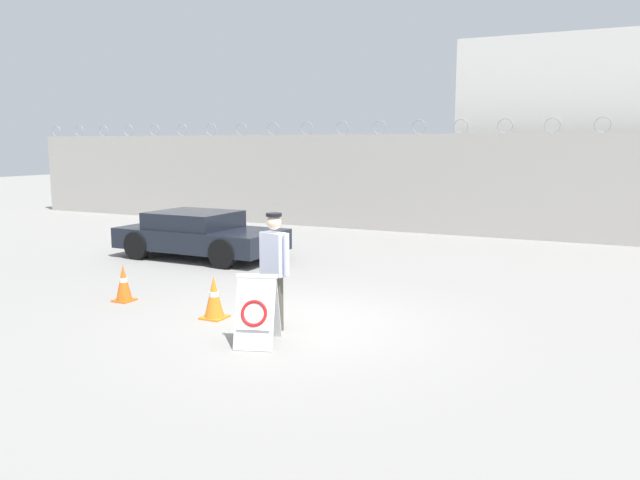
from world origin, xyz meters
TOP-DOWN VIEW (x-y plane):
  - ground_plane at (0.00, 0.00)m, footprint 90.00×90.00m
  - perimeter_wall at (-0.00, 11.15)m, footprint 36.00×0.30m
  - building_block at (4.36, 15.33)m, footprint 9.79×5.57m
  - barricade_sign at (-0.02, -1.15)m, footprint 0.77×0.90m
  - security_guard at (-0.16, -0.38)m, footprint 0.63×0.54m
  - traffic_cone_near at (-1.39, -0.29)m, footprint 0.39×0.39m
  - traffic_cone_mid at (-3.57, -0.05)m, footprint 0.35×0.35m
  - parked_car_front_coupe at (-5.01, 4.23)m, footprint 4.27×2.09m

SIDE VIEW (x-z plane):
  - ground_plane at x=0.00m, z-range 0.00..0.00m
  - traffic_cone_mid at x=-3.57m, z-range 0.00..0.69m
  - traffic_cone_near at x=-1.39m, z-range 0.00..0.72m
  - barricade_sign at x=-0.02m, z-range 0.00..1.03m
  - parked_car_front_coupe at x=-5.01m, z-range 0.02..1.20m
  - security_guard at x=-0.16m, z-range 0.12..1.96m
  - perimeter_wall at x=0.00m, z-range -0.22..3.45m
  - building_block at x=4.36m, z-range 0.00..6.32m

